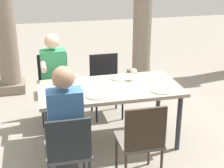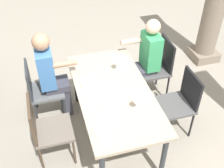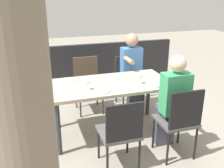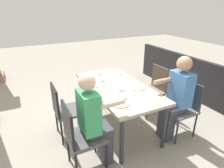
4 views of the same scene
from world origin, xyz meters
TOP-DOWN VIEW (x-y plane):
  - ground_plane at (0.00, 0.00)m, footprint 16.00×16.00m
  - dining_table at (0.00, 0.00)m, footprint 1.70×0.85m
  - chair_west_north at (-0.61, 0.85)m, footprint 0.44×0.44m
  - chair_west_south at (-0.61, -0.85)m, footprint 0.44×0.44m
  - chair_mid_north at (0.13, 0.85)m, footprint 0.44×0.44m
  - chair_mid_south at (0.13, -0.85)m, footprint 0.44×0.44m
  - diner_woman_green at (-0.61, -0.67)m, footprint 0.35×0.50m
  - diner_man_white at (-0.61, 0.65)m, footprint 0.35×0.49m
  - patio_railing at (0.00, -2.04)m, footprint 4.10×0.10m
  - plate_0 at (-0.55, 0.25)m, footprint 0.23×0.23m
  - wine_glass_0 at (-0.39, 0.15)m, footprint 0.07×0.07m
  - fork_0 at (-0.70, 0.25)m, footprint 0.03×0.17m
  - spoon_0 at (-0.40, 0.25)m, footprint 0.03×0.17m
  - plate_1 at (-0.20, -0.24)m, footprint 0.25×0.25m
  - fork_1 at (-0.35, -0.24)m, footprint 0.03×0.17m
  - spoon_1 at (-0.05, -0.24)m, footprint 0.02×0.17m
  - plate_2 at (0.18, 0.26)m, footprint 0.22×0.22m
  - wine_glass_2 at (0.35, 0.16)m, footprint 0.08×0.08m
  - fork_2 at (0.03, 0.26)m, footprint 0.03×0.17m
  - spoon_2 at (0.33, 0.26)m, footprint 0.02×0.17m
  - plate_3 at (0.56, -0.26)m, footprint 0.24×0.24m
  - fork_3 at (0.41, -0.26)m, footprint 0.03×0.17m
  - spoon_3 at (0.71, -0.26)m, footprint 0.03×0.17m

SIDE VIEW (x-z plane):
  - ground_plane at x=0.00m, z-range 0.00..0.00m
  - patio_railing at x=0.00m, z-range 0.00..0.90m
  - chair_west_south at x=-0.61m, z-range 0.07..0.94m
  - chair_mid_north at x=0.13m, z-range 0.07..0.95m
  - chair_mid_south at x=0.13m, z-range 0.07..0.98m
  - chair_west_north at x=-0.61m, z-range 0.07..1.01m
  - dining_table at x=0.00m, z-range 0.30..1.07m
  - diner_man_white at x=-0.61m, z-range 0.04..1.33m
  - diner_woman_green at x=-0.61m, z-range 0.05..1.36m
  - fork_0 at x=-0.70m, z-range 0.76..0.77m
  - spoon_0 at x=-0.40m, z-range 0.76..0.77m
  - fork_1 at x=-0.35m, z-range 0.76..0.77m
  - spoon_1 at x=-0.05m, z-range 0.76..0.77m
  - fork_2 at x=0.03m, z-range 0.76..0.77m
  - spoon_2 at x=0.33m, z-range 0.76..0.77m
  - fork_3 at x=0.41m, z-range 0.76..0.77m
  - spoon_3 at x=0.71m, z-range 0.76..0.77m
  - plate_1 at x=-0.20m, z-range 0.76..0.78m
  - plate_3 at x=0.56m, z-range 0.76..0.78m
  - plate_0 at x=-0.55m, z-range 0.76..0.78m
  - plate_2 at x=0.18m, z-range 0.76..0.78m
  - wine_glass_0 at x=-0.39m, z-range 0.80..0.95m
  - wine_glass_2 at x=0.35m, z-range 0.80..0.96m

